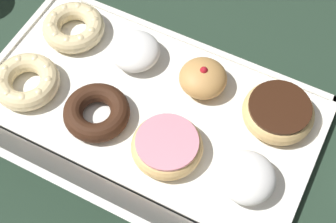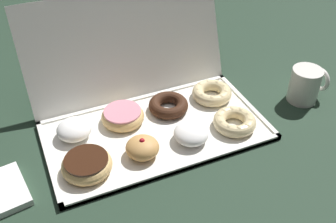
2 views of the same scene
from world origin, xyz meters
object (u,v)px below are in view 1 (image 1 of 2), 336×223
pink_frosted_donut_5 (167,146)px  chocolate_cake_ring_donut_6 (97,112)px  chocolate_frosted_donut_0 (278,112)px  powdered_filled_donut_4 (247,177)px  jelly_filled_donut_1 (203,78)px  powdered_filled_donut_2 (135,51)px  donut_box (150,104)px  cruller_donut_3 (74,27)px  cruller_donut_7 (26,81)px

pink_frosted_donut_5 → chocolate_cake_ring_donut_6: 0.13m
chocolate_frosted_donut_0 → powdered_filled_donut_4: bearing=89.4°
jelly_filled_donut_1 → powdered_filled_donut_2: jelly_filled_donut_1 is taller
powdered_filled_donut_4 → pink_frosted_donut_5: size_ratio=0.78×
chocolate_frosted_donut_0 → powdered_filled_donut_2: size_ratio=1.34×
powdered_filled_donut_4 → jelly_filled_donut_1: bearing=-44.6°
jelly_filled_donut_1 → donut_box: bearing=47.6°
donut_box → chocolate_frosted_donut_0: (-0.20, -0.07, 0.02)m
chocolate_frosted_donut_0 → chocolate_cake_ring_donut_6: 0.30m
jelly_filled_donut_1 → powdered_filled_donut_4: 0.19m
chocolate_frosted_donut_0 → jelly_filled_donut_1: jelly_filled_donut_1 is taller
cruller_donut_3 → pink_frosted_donut_5: bearing=152.2°
chocolate_cake_ring_donut_6 → pink_frosted_donut_5: bearing=178.5°
chocolate_cake_ring_donut_6 → chocolate_frosted_donut_0: bearing=-153.1°
powdered_filled_donut_2 → cruller_donut_7: bearing=45.8°
jelly_filled_donut_1 → pink_frosted_donut_5: (-0.00, 0.14, -0.01)m
powdered_filled_donut_2 → powdered_filled_donut_4: 0.30m
donut_box → powdered_filled_donut_4: (-0.20, 0.06, 0.03)m
cruller_donut_3 → powdered_filled_donut_2: bearing=-179.7°
pink_frosted_donut_5 → cruller_donut_7: size_ratio=1.00×
donut_box → chocolate_frosted_donut_0: size_ratio=4.83×
chocolate_frosted_donut_0 → powdered_filled_donut_4: 0.13m
cruller_donut_7 → pink_frosted_donut_5: bearing=179.8°
jelly_filled_donut_1 → powdered_filled_donut_2: (0.13, 0.00, -0.00)m
cruller_donut_3 → chocolate_cake_ring_donut_6: (-0.13, 0.14, -0.00)m
chocolate_frosted_donut_0 → cruller_donut_7: (0.41, 0.14, -0.00)m
donut_box → powdered_filled_donut_2: 0.10m
powdered_filled_donut_4 → chocolate_cake_ring_donut_6: powdered_filled_donut_4 is taller
chocolate_frosted_donut_0 → cruller_donut_7: 0.43m
chocolate_frosted_donut_0 → cruller_donut_3: bearing=-0.1°
pink_frosted_donut_5 → chocolate_frosted_donut_0: bearing=-134.1°
jelly_filled_donut_1 → chocolate_cake_ring_donut_6: jelly_filled_donut_1 is taller
donut_box → cruller_donut_3: (0.20, -0.07, 0.02)m
cruller_donut_3 → powdered_filled_donut_4: size_ratio=1.27×
jelly_filled_donut_1 → cruller_donut_7: bearing=27.6°
chocolate_frosted_donut_0 → cruller_donut_3: (0.40, -0.00, -0.00)m
cruller_donut_3 → powdered_filled_donut_4: (-0.40, 0.13, 0.00)m
powdered_filled_donut_2 → cruller_donut_3: (0.13, 0.00, -0.00)m
cruller_donut_7 → jelly_filled_donut_1: bearing=-152.4°
jelly_filled_donut_1 → chocolate_cake_ring_donut_6: bearing=46.8°
powdered_filled_donut_2 → donut_box: bearing=133.4°
cruller_donut_3 → chocolate_frosted_donut_0: bearing=179.9°
powdered_filled_donut_4 → cruller_donut_7: size_ratio=0.78×
jelly_filled_donut_1 → cruller_donut_3: 0.26m
donut_box → chocolate_cake_ring_donut_6: (0.06, 0.07, 0.02)m
pink_frosted_donut_5 → powdered_filled_donut_2: bearing=-46.0°
cruller_donut_3 → cruller_donut_7: 0.14m
chocolate_frosted_donut_0 → cruller_donut_3: 0.40m
chocolate_frosted_donut_0 → jelly_filled_donut_1: bearing=-1.0°
chocolate_frosted_donut_0 → pink_frosted_donut_5: size_ratio=1.03×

